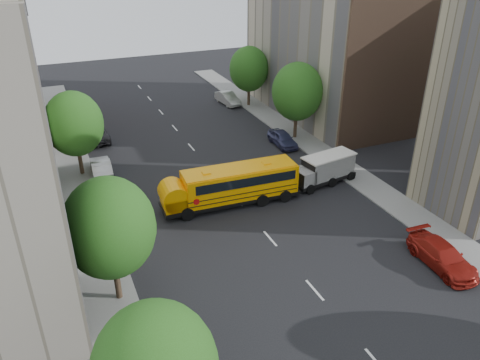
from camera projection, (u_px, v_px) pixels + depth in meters
ground at (258, 225)px, 34.91m from camera, size 120.00×120.00×0.00m
sidewalk_left at (90, 224)px, 34.89m from camera, size 3.00×80.00×0.12m
sidewalk_right at (348, 170)px, 43.03m from camera, size 3.00×80.00×0.12m
lane_markings at (212, 171)px, 43.06m from camera, size 0.15×64.00×0.01m
building_right_far at (327, 37)px, 53.47m from camera, size 10.00×22.00×18.00m
building_right_sidewall at (390, 57)px, 44.50m from camera, size 10.10×0.30×18.00m
street_tree_1 at (109, 228)px, 25.49m from camera, size 5.12×5.12×7.90m
street_tree_2 at (74, 124)px, 40.23m from camera, size 4.99×4.99×7.71m
street_tree_4 at (297, 92)px, 47.89m from camera, size 5.25×5.25×8.10m
street_tree_5 at (249, 69)px, 57.85m from camera, size 4.86×4.86×7.51m
school_bus at (230, 184)px, 36.87m from camera, size 11.37×3.29×3.17m
safari_truck at (324, 169)px, 40.35m from camera, size 6.15×2.99×2.53m
parked_car_0 at (175, 345)px, 23.49m from camera, size 2.01×4.68×1.58m
parked_car_1 at (101, 168)px, 41.84m from camera, size 1.85×4.84×1.58m
parked_car_2 at (94, 133)px, 49.20m from camera, size 2.79×5.76×1.58m
parked_car_3 at (442, 256)px, 30.19m from camera, size 2.46×5.42×1.54m
parked_car_4 at (283, 139)px, 48.03m from camera, size 1.89×4.48×1.51m
parked_car_5 at (228, 98)px, 60.25m from camera, size 2.06×4.80×1.54m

